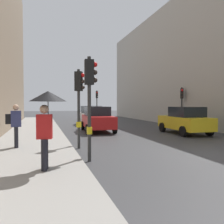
{
  "coord_description": "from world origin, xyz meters",
  "views": [
    {
      "loc": [
        -6.36,
        -7.79,
        1.95
      ],
      "look_at": [
        -1.94,
        7.52,
        1.41
      ],
      "focal_mm": 38.76,
      "sensor_mm": 36.0,
      "label": 1
    }
  ],
  "objects_px": {
    "traffic_light_near_left": "(90,89)",
    "traffic_light_mid_street": "(182,100)",
    "pedestrian_with_umbrella": "(47,108)",
    "car_white_compact": "(92,115)",
    "car_red_sedan": "(98,119)",
    "pedestrian_with_grey_backpack": "(15,123)",
    "traffic_light_near_right": "(79,94)",
    "traffic_light_far_median": "(97,99)",
    "car_yellow_taxi": "(185,120)"
  },
  "relations": [
    {
      "from": "traffic_light_near_left",
      "to": "pedestrian_with_umbrella",
      "type": "height_order",
      "value": "traffic_light_near_left"
    },
    {
      "from": "car_yellow_taxi",
      "to": "pedestrian_with_umbrella",
      "type": "relative_size",
      "value": 1.98
    },
    {
      "from": "traffic_light_mid_street",
      "to": "pedestrian_with_umbrella",
      "type": "xyz_separation_m",
      "value": [
        -11.07,
        -11.01,
        -0.46
      ]
    },
    {
      "from": "car_red_sedan",
      "to": "pedestrian_with_umbrella",
      "type": "relative_size",
      "value": 2.0
    },
    {
      "from": "traffic_light_near_left",
      "to": "traffic_light_mid_street",
      "type": "height_order",
      "value": "traffic_light_near_left"
    },
    {
      "from": "traffic_light_near_left",
      "to": "traffic_light_far_median",
      "type": "height_order",
      "value": "traffic_light_far_median"
    },
    {
      "from": "car_red_sedan",
      "to": "pedestrian_with_umbrella",
      "type": "height_order",
      "value": "pedestrian_with_umbrella"
    },
    {
      "from": "car_white_compact",
      "to": "car_red_sedan",
      "type": "height_order",
      "value": "same"
    },
    {
      "from": "traffic_light_near_right",
      "to": "car_red_sedan",
      "type": "height_order",
      "value": "traffic_light_near_right"
    },
    {
      "from": "car_red_sedan",
      "to": "pedestrian_with_grey_backpack",
      "type": "distance_m",
      "value": 7.77
    },
    {
      "from": "traffic_light_mid_street",
      "to": "traffic_light_near_left",
      "type": "bearing_deg",
      "value": -134.79
    },
    {
      "from": "pedestrian_with_umbrella",
      "to": "car_red_sedan",
      "type": "bearing_deg",
      "value": 69.87
    },
    {
      "from": "traffic_light_mid_street",
      "to": "traffic_light_near_right",
      "type": "bearing_deg",
      "value": -143.05
    },
    {
      "from": "traffic_light_mid_street",
      "to": "pedestrian_with_grey_backpack",
      "type": "height_order",
      "value": "traffic_light_mid_street"
    },
    {
      "from": "traffic_light_near_right",
      "to": "traffic_light_mid_street",
      "type": "distance_m",
      "value": 12.07
    },
    {
      "from": "traffic_light_far_median",
      "to": "traffic_light_mid_street",
      "type": "relative_size",
      "value": 1.09
    },
    {
      "from": "traffic_light_mid_street",
      "to": "car_red_sedan",
      "type": "relative_size",
      "value": 0.78
    },
    {
      "from": "traffic_light_near_right",
      "to": "car_yellow_taxi",
      "type": "xyz_separation_m",
      "value": [
        7.39,
        3.28,
        -1.5
      ]
    },
    {
      "from": "pedestrian_with_umbrella",
      "to": "pedestrian_with_grey_backpack",
      "type": "height_order",
      "value": "pedestrian_with_umbrella"
    },
    {
      "from": "car_white_compact",
      "to": "traffic_light_mid_street",
      "type": "bearing_deg",
      "value": -31.48
    },
    {
      "from": "traffic_light_near_left",
      "to": "traffic_light_near_right",
      "type": "bearing_deg",
      "value": 90.07
    },
    {
      "from": "traffic_light_near_right",
      "to": "car_white_compact",
      "type": "distance_m",
      "value": 11.88
    },
    {
      "from": "pedestrian_with_umbrella",
      "to": "pedestrian_with_grey_backpack",
      "type": "xyz_separation_m",
      "value": [
        -1.2,
        3.83,
        -0.68
      ]
    },
    {
      "from": "traffic_light_near_left",
      "to": "pedestrian_with_umbrella",
      "type": "bearing_deg",
      "value": -137.92
    },
    {
      "from": "traffic_light_far_median",
      "to": "car_yellow_taxi",
      "type": "distance_m",
      "value": 16.29
    },
    {
      "from": "pedestrian_with_umbrella",
      "to": "pedestrian_with_grey_backpack",
      "type": "bearing_deg",
      "value": 107.46
    },
    {
      "from": "pedestrian_with_umbrella",
      "to": "car_white_compact",
      "type": "bearing_deg",
      "value": 74.37
    },
    {
      "from": "traffic_light_mid_street",
      "to": "pedestrian_with_umbrella",
      "type": "bearing_deg",
      "value": -135.18
    },
    {
      "from": "car_white_compact",
      "to": "traffic_light_near_left",
      "type": "bearing_deg",
      "value": -101.47
    },
    {
      "from": "car_red_sedan",
      "to": "traffic_light_far_median",
      "type": "bearing_deg",
      "value": 77.67
    },
    {
      "from": "traffic_light_mid_street",
      "to": "car_white_compact",
      "type": "relative_size",
      "value": 0.78
    },
    {
      "from": "traffic_light_near_left",
      "to": "car_white_compact",
      "type": "relative_size",
      "value": 0.83
    },
    {
      "from": "traffic_light_far_median",
      "to": "car_yellow_taxi",
      "type": "bearing_deg",
      "value": -81.83
    },
    {
      "from": "traffic_light_near_right",
      "to": "pedestrian_with_grey_backpack",
      "type": "bearing_deg",
      "value": 178.23
    },
    {
      "from": "traffic_light_near_right",
      "to": "traffic_light_mid_street",
      "type": "xyz_separation_m",
      "value": [
        9.65,
        7.26,
        -0.08
      ]
    },
    {
      "from": "traffic_light_near_left",
      "to": "traffic_light_mid_street",
      "type": "relative_size",
      "value": 1.06
    },
    {
      "from": "traffic_light_near_right",
      "to": "pedestrian_with_grey_backpack",
      "type": "relative_size",
      "value": 1.95
    },
    {
      "from": "car_red_sedan",
      "to": "traffic_light_near_left",
      "type": "bearing_deg",
      "value": -104.34
    },
    {
      "from": "traffic_light_far_median",
      "to": "traffic_light_near_right",
      "type": "relative_size",
      "value": 1.05
    },
    {
      "from": "traffic_light_far_median",
      "to": "car_red_sedan",
      "type": "height_order",
      "value": "traffic_light_far_median"
    },
    {
      "from": "traffic_light_near_left",
      "to": "traffic_light_near_right",
      "type": "height_order",
      "value": "traffic_light_near_left"
    },
    {
      "from": "traffic_light_mid_street",
      "to": "pedestrian_with_grey_backpack",
      "type": "xyz_separation_m",
      "value": [
        -12.28,
        -7.18,
        -1.14
      ]
    },
    {
      "from": "traffic_light_near_right",
      "to": "traffic_light_mid_street",
      "type": "height_order",
      "value": "traffic_light_near_right"
    },
    {
      "from": "car_red_sedan",
      "to": "car_yellow_taxi",
      "type": "xyz_separation_m",
      "value": [
        5.18,
        -2.88,
        0.0
      ]
    },
    {
      "from": "car_yellow_taxi",
      "to": "pedestrian_with_grey_backpack",
      "type": "distance_m",
      "value": 10.52
    },
    {
      "from": "traffic_light_near_left",
      "to": "traffic_light_far_median",
      "type": "bearing_deg",
      "value": 76.87
    },
    {
      "from": "car_white_compact",
      "to": "pedestrian_with_grey_backpack",
      "type": "relative_size",
      "value": 2.4
    },
    {
      "from": "car_white_compact",
      "to": "pedestrian_with_umbrella",
      "type": "bearing_deg",
      "value": -105.63
    },
    {
      "from": "pedestrian_with_grey_backpack",
      "to": "car_red_sedan",
      "type": "bearing_deg",
      "value": 51.49
    },
    {
      "from": "traffic_light_near_right",
      "to": "traffic_light_mid_street",
      "type": "relative_size",
      "value": 1.03
    }
  ]
}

